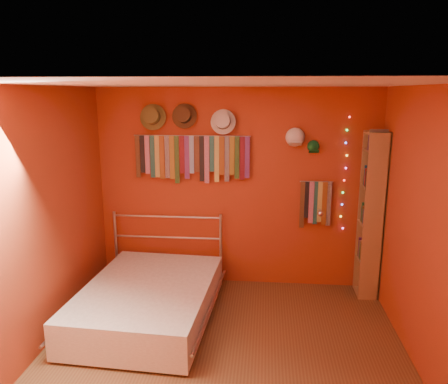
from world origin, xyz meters
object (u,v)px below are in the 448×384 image
(reading_lamp, at_px, (320,213))
(bed, at_px, (149,301))
(tie_rack, at_px, (192,156))
(bookshelf, at_px, (374,215))

(reading_lamp, relative_size, bed, 0.15)
(tie_rack, xyz_separation_m, bookshelf, (2.21, -0.15, -0.65))
(reading_lamp, xyz_separation_m, bed, (-1.90, -0.85, -0.81))
(tie_rack, bearing_deg, bed, -107.96)
(tie_rack, distance_m, reading_lamp, 1.70)
(bookshelf, xyz_separation_m, bed, (-2.54, -0.86, -0.80))
(reading_lamp, height_order, bookshelf, bookshelf)
(tie_rack, distance_m, bookshelf, 2.31)
(reading_lamp, bearing_deg, bed, -156.02)
(reading_lamp, bearing_deg, bookshelf, 1.38)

